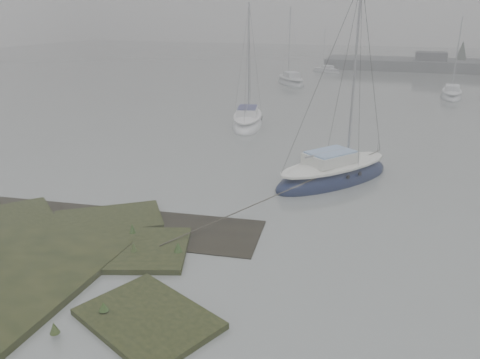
# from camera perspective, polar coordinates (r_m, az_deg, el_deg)

# --- Properties ---
(ground) EXTENTS (160.00, 160.00, 0.00)m
(ground) POSITION_cam_1_polar(r_m,az_deg,el_deg) (40.66, 9.68, 8.65)
(ground) COLOR slate
(ground) RESTS_ON ground
(sailboat_main) EXTENTS (5.98, 6.88, 9.75)m
(sailboat_main) POSITION_cam_1_polar(r_m,az_deg,el_deg) (22.82, 11.30, 0.58)
(sailboat_main) COLOR #0D1533
(sailboat_main) RESTS_ON ground
(sailboat_white) EXTENTS (3.46, 6.63, 8.92)m
(sailboat_white) POSITION_cam_1_polar(r_m,az_deg,el_deg) (33.55, 0.93, 7.07)
(sailboat_white) COLOR white
(sailboat_white) RESTS_ON ground
(sailboat_far_a) EXTENTS (5.13, 6.37, 8.84)m
(sailboat_far_a) POSITION_cam_1_polar(r_m,az_deg,el_deg) (53.61, 6.19, 11.75)
(sailboat_far_a) COLOR #A6ACB0
(sailboat_far_a) RESTS_ON ground
(sailboat_far_b) EXTENTS (2.09, 5.63, 7.82)m
(sailboat_far_b) POSITION_cam_1_polar(r_m,az_deg,el_deg) (48.99, 24.35, 9.35)
(sailboat_far_b) COLOR silver
(sailboat_far_b) RESTS_ON ground
(sailboat_far_c) EXTENTS (4.42, 3.20, 6.01)m
(sailboat_far_c) POSITION_cam_1_polar(r_m,az_deg,el_deg) (65.20, 10.47, 12.88)
(sailboat_far_c) COLOR #A1A4AA
(sailboat_far_c) RESTS_ON ground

